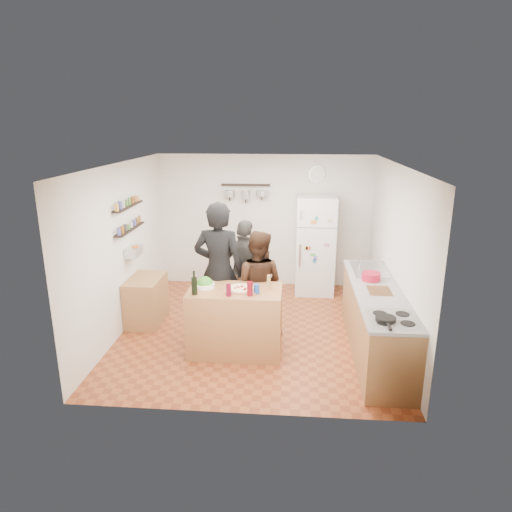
# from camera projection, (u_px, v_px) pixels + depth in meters

# --- Properties ---
(room_shell) EXTENTS (4.20, 4.20, 4.20)m
(room_shell) POSITION_uv_depth(u_px,v_px,m) (258.00, 245.00, 7.02)
(room_shell) COLOR brown
(room_shell) RESTS_ON ground
(prep_island) EXTENTS (1.25, 0.72, 0.91)m
(prep_island) POSITION_uv_depth(u_px,v_px,m) (235.00, 321.00, 6.23)
(prep_island) COLOR #956436
(prep_island) RESTS_ON floor
(pizza_board) EXTENTS (0.42, 0.34, 0.02)m
(pizza_board) POSITION_uv_depth(u_px,v_px,m) (241.00, 289.00, 6.07)
(pizza_board) COLOR #985737
(pizza_board) RESTS_ON prep_island
(pizza) EXTENTS (0.34, 0.34, 0.02)m
(pizza) POSITION_uv_depth(u_px,v_px,m) (241.00, 288.00, 6.06)
(pizza) COLOR beige
(pizza) RESTS_ON pizza_board
(salad_bowl) EXTENTS (0.27, 0.27, 0.05)m
(salad_bowl) POSITION_uv_depth(u_px,v_px,m) (205.00, 285.00, 6.17)
(salad_bowl) COLOR white
(salad_bowl) RESTS_ON prep_island
(wine_bottle) EXTENTS (0.08, 0.08, 0.23)m
(wine_bottle) POSITION_uv_depth(u_px,v_px,m) (194.00, 286.00, 5.89)
(wine_bottle) COLOR black
(wine_bottle) RESTS_ON prep_island
(wine_glass_near) EXTENTS (0.06, 0.06, 0.16)m
(wine_glass_near) POSITION_uv_depth(u_px,v_px,m) (229.00, 290.00, 5.85)
(wine_glass_near) COLOR #52071B
(wine_glass_near) RESTS_ON prep_island
(wine_glass_far) EXTENTS (0.08, 0.08, 0.18)m
(wine_glass_far) POSITION_uv_depth(u_px,v_px,m) (250.00, 289.00, 5.86)
(wine_glass_far) COLOR #620811
(wine_glass_far) RESTS_ON prep_island
(pepper_mill) EXTENTS (0.05, 0.05, 0.16)m
(pepper_mill) POSITION_uv_depth(u_px,v_px,m) (269.00, 283.00, 6.09)
(pepper_mill) COLOR #9F7C42
(pepper_mill) RESTS_ON prep_island
(salt_canister) EXTENTS (0.08, 0.08, 0.12)m
(salt_canister) POSITION_uv_depth(u_px,v_px,m) (257.00, 289.00, 5.94)
(salt_canister) COLOR navy
(salt_canister) RESTS_ON prep_island
(person_left) EXTENTS (0.78, 0.55, 2.01)m
(person_left) POSITION_uv_depth(u_px,v_px,m) (219.00, 271.00, 6.56)
(person_left) COLOR black
(person_left) RESTS_ON floor
(person_center) EXTENTS (0.88, 0.74, 1.60)m
(person_center) POSITION_uv_depth(u_px,v_px,m) (257.00, 284.00, 6.62)
(person_center) COLOR black
(person_center) RESTS_ON floor
(person_back) EXTENTS (1.04, 0.66, 1.65)m
(person_back) POSITION_uv_depth(u_px,v_px,m) (246.00, 272.00, 7.05)
(person_back) COLOR #312E2B
(person_back) RESTS_ON floor
(counter_run) EXTENTS (0.63, 2.63, 0.90)m
(counter_run) POSITION_uv_depth(u_px,v_px,m) (376.00, 322.00, 6.21)
(counter_run) COLOR #9E7042
(counter_run) RESTS_ON floor
(stove_top) EXTENTS (0.60, 0.62, 0.02)m
(stove_top) POSITION_uv_depth(u_px,v_px,m) (393.00, 319.00, 5.17)
(stove_top) COLOR white
(stove_top) RESTS_ON counter_run
(skillet) EXTENTS (0.23, 0.23, 0.04)m
(skillet) POSITION_uv_depth(u_px,v_px,m) (386.00, 319.00, 5.11)
(skillet) COLOR black
(skillet) RESTS_ON stove_top
(sink) EXTENTS (0.50, 0.80, 0.03)m
(sink) POSITION_uv_depth(u_px,v_px,m) (369.00, 270.00, 6.89)
(sink) COLOR silver
(sink) RESTS_ON counter_run
(cutting_board) EXTENTS (0.30, 0.40, 0.02)m
(cutting_board) POSITION_uv_depth(u_px,v_px,m) (380.00, 292.00, 6.02)
(cutting_board) COLOR #9A6338
(cutting_board) RESTS_ON counter_run
(red_bowl) EXTENTS (0.26, 0.26, 0.11)m
(red_bowl) POSITION_uv_depth(u_px,v_px,m) (371.00, 276.00, 6.41)
(red_bowl) COLOR #B2142E
(red_bowl) RESTS_ON counter_run
(fridge) EXTENTS (0.70, 0.68, 1.80)m
(fridge) POSITION_uv_depth(u_px,v_px,m) (315.00, 245.00, 8.34)
(fridge) COLOR white
(fridge) RESTS_ON floor
(wall_clock) EXTENTS (0.30, 0.03, 0.30)m
(wall_clock) POSITION_uv_depth(u_px,v_px,m) (317.00, 174.00, 8.30)
(wall_clock) COLOR silver
(wall_clock) RESTS_ON back_wall
(spice_shelf_lower) EXTENTS (0.12, 1.00, 0.02)m
(spice_shelf_lower) POSITION_uv_depth(u_px,v_px,m) (130.00, 229.00, 6.92)
(spice_shelf_lower) COLOR black
(spice_shelf_lower) RESTS_ON left_wall
(spice_shelf_upper) EXTENTS (0.12, 1.00, 0.02)m
(spice_shelf_upper) POSITION_uv_depth(u_px,v_px,m) (128.00, 206.00, 6.82)
(spice_shelf_upper) COLOR black
(spice_shelf_upper) RESTS_ON left_wall
(produce_basket) EXTENTS (0.18, 0.35, 0.14)m
(produce_basket) POSITION_uv_depth(u_px,v_px,m) (134.00, 251.00, 7.02)
(produce_basket) COLOR silver
(produce_basket) RESTS_ON left_wall
(side_table) EXTENTS (0.50, 0.80, 0.73)m
(side_table) POSITION_uv_depth(u_px,v_px,m) (146.00, 300.00, 7.18)
(side_table) COLOR #A77446
(side_table) RESTS_ON floor
(pot_rack) EXTENTS (0.90, 0.04, 0.04)m
(pot_rack) POSITION_uv_depth(u_px,v_px,m) (246.00, 185.00, 8.39)
(pot_rack) COLOR black
(pot_rack) RESTS_ON back_wall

